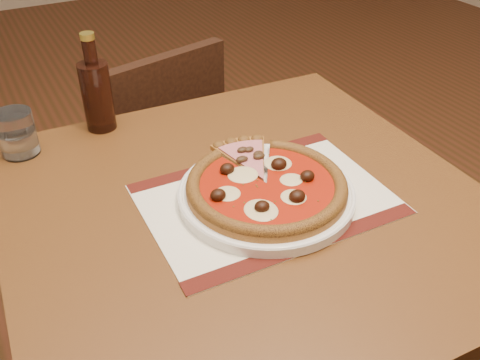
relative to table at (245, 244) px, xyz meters
name	(u,v)px	position (x,y,z in m)	size (l,w,h in m)	color
table	(245,244)	(0.00, 0.00, 0.00)	(0.83, 0.83, 0.75)	brown
chair_far	(150,161)	(0.03, 0.63, -0.19)	(0.46, 0.46, 0.81)	black
placemat	(266,199)	(0.03, -0.02, 0.10)	(0.41, 0.29, 0.00)	silver
plate	(266,194)	(0.03, -0.02, 0.11)	(0.30, 0.30, 0.02)	white
pizza	(267,185)	(0.03, -0.02, 0.13)	(0.27, 0.27, 0.04)	#A56728
ham_slice	(253,158)	(0.06, 0.07, 0.13)	(0.11, 0.15, 0.02)	#A56728
water_glass	(17,133)	(-0.31, 0.34, 0.15)	(0.07, 0.07, 0.09)	white
bottle	(97,93)	(-0.14, 0.37, 0.18)	(0.06, 0.06, 0.20)	black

